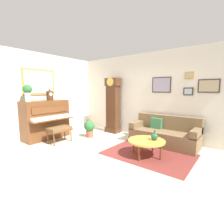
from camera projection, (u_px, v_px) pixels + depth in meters
ground_plane at (92, 157)px, 4.07m from camera, size 6.40×6.00×0.10m
wall_left at (35, 95)px, 5.47m from camera, size 0.13×4.90×2.80m
wall_back at (141, 95)px, 5.74m from camera, size 5.30×0.13×2.80m
area_rug at (148, 154)px, 4.16m from camera, size 2.10×1.50×0.01m
piano at (46, 119)px, 5.44m from camera, size 0.87×1.44×1.25m
piano_bench at (59, 129)px, 5.02m from camera, size 0.42×0.70×0.48m
grandfather_clock at (113, 107)px, 6.19m from camera, size 0.52×0.34×2.03m
couch at (164, 134)px, 4.87m from camera, size 1.90×0.80×0.84m
coffee_table at (147, 141)px, 3.99m from camera, size 0.88×0.88×0.40m
mantel_clock at (50, 95)px, 5.48m from camera, size 0.13×0.18×0.38m
flower_vase at (27, 91)px, 4.89m from camera, size 0.26×0.26×0.58m
green_jug at (154, 137)px, 3.97m from camera, size 0.17×0.17×0.24m
potted_plant at (90, 128)px, 5.63m from camera, size 0.36×0.36×0.56m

